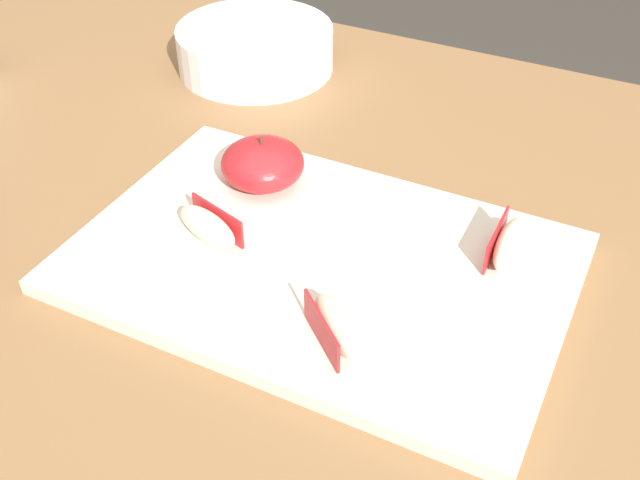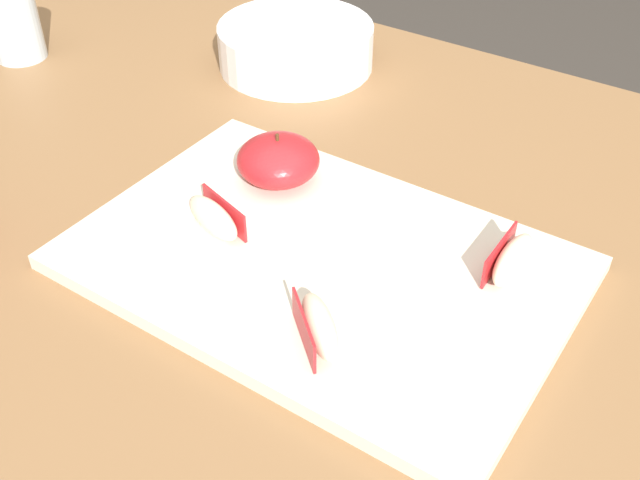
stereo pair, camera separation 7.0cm
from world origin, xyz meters
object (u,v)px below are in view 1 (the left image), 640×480
(apple_wedge_front, at_px, (335,326))
(apple_wedge_left, at_px, (208,226))
(cutting_board, at_px, (320,263))
(ceramic_fruit_bowl, at_px, (255,47))
(apple_half_skin_up, at_px, (263,163))
(apple_wedge_back, at_px, (509,243))

(apple_wedge_front, bearing_deg, apple_wedge_left, 158.44)
(cutting_board, bearing_deg, ceramic_fruit_bowl, 128.31)
(cutting_board, relative_size, ceramic_fruit_bowl, 2.18)
(apple_half_skin_up, relative_size, apple_wedge_left, 1.12)
(cutting_board, height_order, apple_wedge_front, apple_wedge_front)
(ceramic_fruit_bowl, bearing_deg, apple_wedge_back, -31.43)
(apple_half_skin_up, height_order, apple_wedge_back, apple_half_skin_up)
(apple_wedge_left, bearing_deg, ceramic_fruit_bowl, 113.73)
(apple_half_skin_up, bearing_deg, apple_wedge_back, -0.88)
(apple_half_skin_up, distance_m, ceramic_fruit_bowl, 0.30)
(apple_wedge_front, relative_size, ceramic_fruit_bowl, 0.34)
(cutting_board, relative_size, apple_half_skin_up, 5.24)
(apple_wedge_front, distance_m, apple_wedge_left, 0.18)
(apple_half_skin_up, bearing_deg, cutting_board, -37.24)
(apple_half_skin_up, bearing_deg, apple_wedge_left, -89.40)
(apple_wedge_left, xyz_separation_m, apple_wedge_back, (0.26, 0.10, 0.00))
(apple_half_skin_up, xyz_separation_m, apple_wedge_left, (0.00, -0.11, -0.01))
(cutting_board, distance_m, ceramic_fruit_bowl, 0.42)
(apple_wedge_front, height_order, apple_wedge_back, same)
(apple_wedge_left, bearing_deg, cutting_board, 12.90)
(apple_half_skin_up, bearing_deg, ceramic_fruit_bowl, 121.80)
(apple_wedge_front, distance_m, apple_wedge_back, 0.19)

